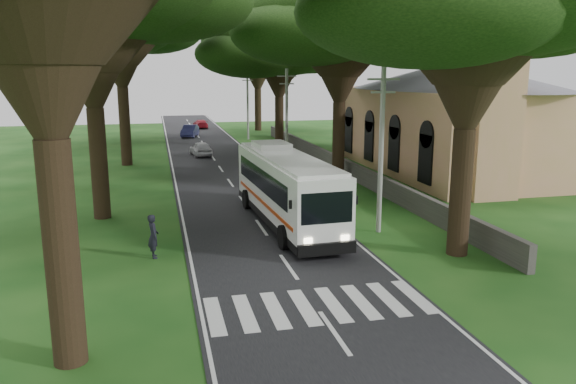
% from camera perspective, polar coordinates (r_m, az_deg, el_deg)
% --- Properties ---
extents(ground, '(140.00, 140.00, 0.00)m').
position_cam_1_polar(ground, '(21.05, 1.32, -9.44)').
color(ground, '#164413').
rests_on(ground, ground).
extents(road, '(8.00, 120.00, 0.04)m').
position_cam_1_polar(road, '(44.89, -6.70, 2.11)').
color(road, black).
rests_on(road, ground).
extents(crosswalk, '(8.00, 3.00, 0.01)m').
position_cam_1_polar(crosswalk, '(19.27, 2.84, -11.56)').
color(crosswalk, silver).
rests_on(crosswalk, ground).
extents(property_wall, '(0.35, 50.00, 1.20)m').
position_cam_1_polar(property_wall, '(45.71, 4.72, 3.08)').
color(property_wall, '#383533').
rests_on(property_wall, ground).
extents(church, '(14.00, 24.00, 11.60)m').
position_cam_1_polar(church, '(46.56, 16.32, 8.14)').
color(church, tan).
rests_on(church, ground).
extents(pole_near, '(1.60, 0.24, 8.00)m').
position_cam_1_polar(pole_near, '(27.28, 9.45, 4.46)').
color(pole_near, gray).
rests_on(pole_near, ground).
extents(pole_mid, '(1.60, 0.24, 8.00)m').
position_cam_1_polar(pole_mid, '(46.28, -0.13, 7.70)').
color(pole_mid, gray).
rests_on(pole_mid, ground).
extents(pole_far, '(1.60, 0.24, 8.00)m').
position_cam_1_polar(pole_far, '(65.88, -4.12, 8.98)').
color(pole_far, gray).
rests_on(pole_far, ground).
extents(tree_l_midb, '(15.00, 15.00, 16.55)m').
position_cam_1_polar(tree_l_midb, '(49.32, -16.95, 18.01)').
color(tree_l_midb, black).
rests_on(tree_l_midb, ground).
extents(tree_l_far, '(15.44, 15.44, 16.01)m').
position_cam_1_polar(tree_l_far, '(67.22, -16.86, 15.77)').
color(tree_l_far, black).
rests_on(tree_l_far, ground).
extents(tree_r_mida, '(14.71, 14.71, 14.52)m').
position_cam_1_polar(tree_r_mida, '(41.20, 5.39, 17.01)').
color(tree_r_mida, black).
rests_on(tree_r_mida, ground).
extents(tree_r_midb, '(15.68, 15.68, 13.90)m').
position_cam_1_polar(tree_r_midb, '(58.36, -0.91, 14.82)').
color(tree_r_midb, black).
rests_on(tree_r_midb, ground).
extents(tree_r_far, '(14.56, 14.56, 14.31)m').
position_cam_1_polar(tree_r_far, '(76.22, -3.14, 14.62)').
color(tree_r_far, black).
rests_on(tree_r_far, ground).
extents(coach_bus, '(3.34, 12.32, 3.60)m').
position_cam_1_polar(coach_bus, '(28.76, -0.20, 0.48)').
color(coach_bus, white).
rests_on(coach_bus, ground).
extents(distant_car_a, '(2.10, 4.15, 1.36)m').
position_cam_1_polar(distant_car_a, '(53.32, -8.85, 4.38)').
color(distant_car_a, '#9B9A9E').
rests_on(distant_car_a, road).
extents(distant_car_b, '(2.54, 4.59, 1.43)m').
position_cam_1_polar(distant_car_b, '(69.40, -9.93, 6.14)').
color(distant_car_b, navy).
rests_on(distant_car_b, road).
extents(distant_car_c, '(1.97, 4.21, 1.19)m').
position_cam_1_polar(distant_car_c, '(80.08, -8.88, 6.86)').
color(distant_car_c, maroon).
rests_on(distant_car_c, road).
extents(pedestrian, '(0.54, 0.74, 1.88)m').
position_cam_1_polar(pedestrian, '(24.43, -13.52, -4.38)').
color(pedestrian, black).
rests_on(pedestrian, ground).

